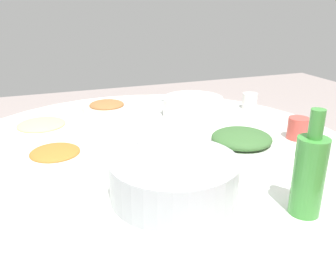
# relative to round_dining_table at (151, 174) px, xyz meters

# --- Properties ---
(round_dining_table) EXTENTS (1.35, 1.35, 0.75)m
(round_dining_table) POSITION_rel_round_dining_table_xyz_m (0.00, 0.00, 0.00)
(round_dining_table) COLOR #99999E
(round_dining_table) RESTS_ON ground
(rice_bowl) EXTENTS (0.31, 0.31, 0.11)m
(rice_bowl) POSITION_rel_round_dining_table_xyz_m (-0.04, -0.31, 0.15)
(rice_bowl) COLOR #B2B5BA
(rice_bowl) RESTS_ON round_dining_table
(soup_bowl) EXTENTS (0.25, 0.24, 0.07)m
(soup_bowl) POSITION_rel_round_dining_table_xyz_m (0.26, 0.26, 0.13)
(soup_bowl) COLOR silver
(soup_bowl) RESTS_ON round_dining_table
(dish_stirfry) EXTENTS (0.21, 0.21, 0.05)m
(dish_stirfry) POSITION_rel_round_dining_table_xyz_m (-0.05, 0.43, 0.12)
(dish_stirfry) COLOR silver
(dish_stirfry) RESTS_ON round_dining_table
(dish_greens) EXTENTS (0.25, 0.25, 0.06)m
(dish_greens) POSITION_rel_round_dining_table_xyz_m (0.27, -0.10, 0.12)
(dish_greens) COLOR white
(dish_greens) RESTS_ON round_dining_table
(dish_tofu_braise) EXTENTS (0.19, 0.19, 0.04)m
(dish_tofu_braise) POSITION_rel_round_dining_table_xyz_m (-0.29, -0.00, 0.12)
(dish_tofu_braise) COLOR silver
(dish_tofu_braise) RESTS_ON round_dining_table
(dish_noodles) EXTENTS (0.22, 0.22, 0.04)m
(dish_noodles) POSITION_rel_round_dining_table_xyz_m (-0.32, 0.28, 0.11)
(dish_noodles) COLOR silver
(dish_noodles) RESTS_ON round_dining_table
(green_bottle) EXTENTS (0.07, 0.07, 0.24)m
(green_bottle) POSITION_rel_round_dining_table_xyz_m (0.21, -0.48, 0.20)
(green_bottle) COLOR #40933A
(green_bottle) RESTS_ON round_dining_table
(tea_cup_near) EXTENTS (0.06, 0.06, 0.07)m
(tea_cup_near) POSITION_rel_round_dining_table_xyz_m (0.54, 0.27, 0.13)
(tea_cup_near) COLOR silver
(tea_cup_near) RESTS_ON round_dining_table
(tea_cup_far) EXTENTS (0.07, 0.07, 0.07)m
(tea_cup_far) POSITION_rel_round_dining_table_xyz_m (0.49, -0.10, 0.14)
(tea_cup_far) COLOR #C94A40
(tea_cup_far) RESTS_ON round_dining_table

